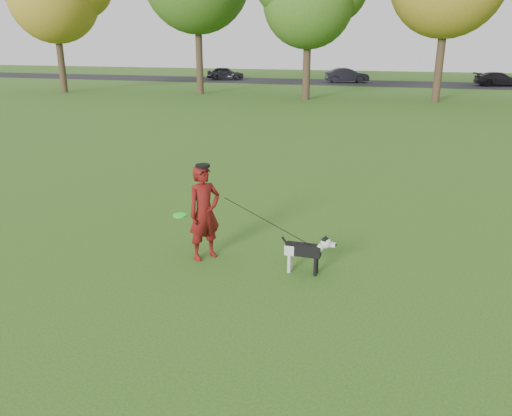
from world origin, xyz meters
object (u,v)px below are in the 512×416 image
(dog, at_px, (308,249))
(car_right, at_px, (499,79))
(man, at_px, (204,213))
(car_left, at_px, (226,73))
(car_mid, at_px, (347,75))

(dog, distance_m, car_right, 40.49)
(dog, height_order, car_right, car_right)
(man, bearing_deg, car_left, 56.08)
(car_mid, bearing_deg, dog, 168.39)
(man, xyz_separation_m, dog, (1.82, -0.10, -0.41))
(man, height_order, dog, man)
(dog, relative_size, car_left, 0.25)
(man, relative_size, car_left, 0.47)
(dog, distance_m, car_left, 42.72)
(car_mid, xyz_separation_m, car_right, (12.61, 0.00, -0.08))
(car_right, bearing_deg, man, 152.05)
(man, distance_m, car_left, 41.97)
(dog, bearing_deg, car_mid, 96.15)
(man, height_order, car_mid, man)
(car_right, bearing_deg, car_left, 76.46)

